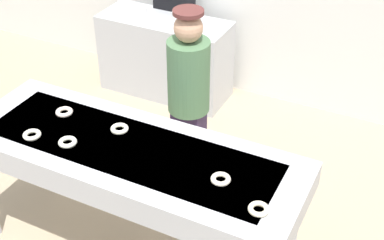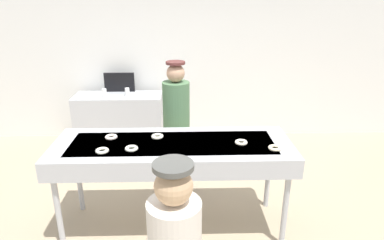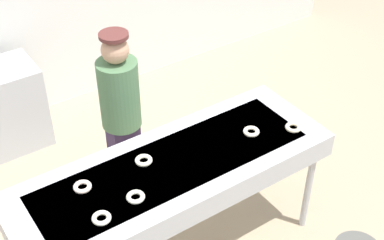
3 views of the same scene
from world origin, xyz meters
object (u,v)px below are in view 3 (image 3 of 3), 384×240
object	(u,v)px
sugar_donut_3	(293,127)
sugar_donut_5	(144,160)
worker_baker	(121,113)
sugar_donut_0	(251,132)
sugar_donut_1	(82,187)
sugar_donut_4	(136,197)
fryer_conveyor	(173,174)
sugar_donut_2	(101,218)

from	to	relation	value
sugar_donut_3	sugar_donut_5	xyz separation A→B (m)	(-1.13, 0.31, 0.00)
sugar_donut_3	worker_baker	bearing A→B (deg)	133.44
sugar_donut_5	worker_baker	world-z (taller)	worker_baker
sugar_donut_0	sugar_donut_1	xyz separation A→B (m)	(-1.30, 0.17, 0.00)
sugar_donut_4	sugar_donut_3	bearing A→B (deg)	-1.24
worker_baker	sugar_donut_4	bearing A→B (deg)	81.97
fryer_conveyor	sugar_donut_3	distance (m)	0.99
sugar_donut_2	sugar_donut_0	bearing A→B (deg)	6.49
sugar_donut_3	sugar_donut_2	bearing A→B (deg)	-179.60
fryer_conveyor	worker_baker	xyz separation A→B (m)	(0.03, 0.82, 0.03)
sugar_donut_2	sugar_donut_1	bearing A→B (deg)	86.21
sugar_donut_5	sugar_donut_0	bearing A→B (deg)	-11.65
sugar_donut_0	sugar_donut_2	xyz separation A→B (m)	(-1.32, -0.15, 0.00)
sugar_donut_2	sugar_donut_4	size ratio (longest dim) A/B	1.00
sugar_donut_0	sugar_donut_5	xyz separation A→B (m)	(-0.83, 0.17, 0.00)
fryer_conveyor	sugar_donut_4	bearing A→B (deg)	-158.41
sugar_donut_0	sugar_donut_5	bearing A→B (deg)	168.35
fryer_conveyor	sugar_donut_3	xyz separation A→B (m)	(0.97, -0.18, 0.11)
sugar_donut_0	fryer_conveyor	bearing A→B (deg)	176.48
worker_baker	sugar_donut_3	bearing A→B (deg)	148.25
sugar_donut_0	worker_baker	xyz separation A→B (m)	(-0.65, 0.86, -0.08)
fryer_conveyor	sugar_donut_5	xyz separation A→B (m)	(-0.16, 0.13, 0.11)
sugar_donut_2	sugar_donut_4	world-z (taller)	same
sugar_donut_0	sugar_donut_4	size ratio (longest dim) A/B	1.00
worker_baker	fryer_conveyor	bearing A→B (deg)	103.02
sugar_donut_4	sugar_donut_1	bearing A→B (deg)	131.05
sugar_donut_2	worker_baker	size ratio (longest dim) A/B	0.08
fryer_conveyor	sugar_donut_3	size ratio (longest dim) A/B	19.09
sugar_donut_4	sugar_donut_5	world-z (taller)	same
worker_baker	sugar_donut_0	bearing A→B (deg)	141.90
sugar_donut_3	sugar_donut_4	distance (m)	1.35
sugar_donut_1	sugar_donut_3	distance (m)	1.62
sugar_donut_5	worker_baker	bearing A→B (deg)	75.02
sugar_donut_3	sugar_donut_0	bearing A→B (deg)	154.78
sugar_donut_2	sugar_donut_3	xyz separation A→B (m)	(1.62, 0.01, 0.00)
sugar_donut_2	sugar_donut_3	distance (m)	1.62
sugar_donut_3	sugar_donut_1	bearing A→B (deg)	169.01
sugar_donut_0	sugar_donut_4	distance (m)	1.06
sugar_donut_0	sugar_donut_3	size ratio (longest dim) A/B	1.00
fryer_conveyor	sugar_donut_1	size ratio (longest dim) A/B	19.09
sugar_donut_3	worker_baker	xyz separation A→B (m)	(-0.94, 1.00, -0.08)
sugar_donut_1	sugar_donut_5	xyz separation A→B (m)	(0.47, 0.00, 0.00)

